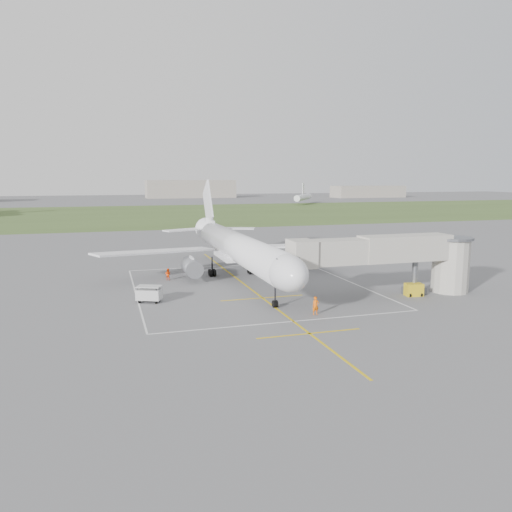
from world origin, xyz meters
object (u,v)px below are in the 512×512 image
object	(u,v)px
baggage_cart	(149,294)
gpu_unit	(414,290)
jet_bridge	(399,256)
ramp_worker_nose	(316,306)
airliner	(239,248)
ramp_worker_wing	(168,274)

from	to	relation	value
baggage_cart	gpu_unit	bearing A→B (deg)	12.45
jet_bridge	gpu_unit	distance (m)	4.44
ramp_worker_nose	baggage_cart	bearing A→B (deg)	149.24
airliner	jet_bridge	bearing A→B (deg)	-42.19
airliner	jet_bridge	size ratio (longest dim) A/B	2.00
baggage_cart	ramp_worker_wing	xyz separation A→B (m)	(3.51, 11.71, -0.14)
airliner	baggage_cart	world-z (taller)	airliner
baggage_cart	ramp_worker_nose	size ratio (longest dim) A/B	1.63
airliner	ramp_worker_wing	bearing A→B (deg)	163.31
gpu_unit	ramp_worker_nose	distance (m)	15.04
jet_bridge	baggage_cart	bearing A→B (deg)	169.42
gpu_unit	baggage_cart	bearing A→B (deg)	177.61
jet_bridge	ramp_worker_wing	distance (m)	30.51
jet_bridge	baggage_cart	world-z (taller)	jet_bridge
jet_bridge	baggage_cart	distance (m)	29.25
ramp_worker_nose	airliner	bearing A→B (deg)	101.06
baggage_cart	jet_bridge	bearing A→B (deg)	13.11
airliner	ramp_worker_nose	distance (m)	19.66
airliner	ramp_worker_wing	world-z (taller)	airliner
ramp_worker_nose	ramp_worker_wing	size ratio (longest dim) A/B	1.17
baggage_cart	ramp_worker_wing	size ratio (longest dim) A/B	1.91
gpu_unit	ramp_worker_wing	xyz separation A→B (m)	(-26.78, 17.73, 0.07)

